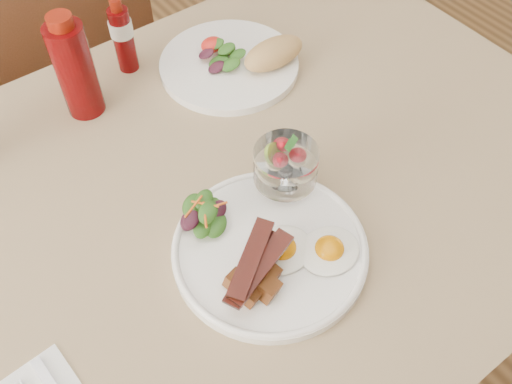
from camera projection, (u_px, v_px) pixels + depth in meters
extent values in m
plane|color=#52361C|center=(226.00, 375.00, 1.47)|extent=(5.00, 5.00, 0.00)
cylinder|color=brown|center=(319.00, 101.00, 1.59)|extent=(0.06, 0.06, 0.71)
cube|color=brown|center=(206.00, 208.00, 0.90)|extent=(1.30, 0.85, 0.04)
cube|color=tan|center=(205.00, 200.00, 0.88)|extent=(1.33, 0.88, 0.00)
cylinder|color=brown|center=(44.00, 214.00, 1.51)|extent=(0.04, 0.04, 0.45)
cylinder|color=brown|center=(161.00, 154.00, 1.64)|extent=(0.04, 0.04, 0.45)
cylinder|color=brown|center=(103.00, 86.00, 1.82)|extent=(0.04, 0.04, 0.45)
cube|color=brown|center=(53.00, 81.00, 1.48)|extent=(0.42, 0.42, 0.03)
cube|color=brown|center=(62.00, 46.00, 1.19)|extent=(0.42, 0.03, 0.46)
cylinder|color=white|center=(270.00, 250.00, 0.81)|extent=(0.28, 0.28, 0.02)
ellipsoid|color=white|center=(329.00, 250.00, 0.80)|extent=(0.09, 0.08, 0.01)
ellipsoid|color=orange|center=(330.00, 248.00, 0.79)|extent=(0.04, 0.04, 0.02)
ellipsoid|color=white|center=(282.00, 249.00, 0.80)|extent=(0.09, 0.08, 0.01)
ellipsoid|color=orange|center=(282.00, 247.00, 0.80)|extent=(0.04, 0.04, 0.02)
cube|color=brown|center=(247.00, 276.00, 0.76)|extent=(0.03, 0.03, 0.03)
cube|color=brown|center=(267.00, 275.00, 0.76)|extent=(0.03, 0.03, 0.03)
cube|color=brown|center=(250.00, 295.00, 0.75)|extent=(0.02, 0.02, 0.02)
cube|color=brown|center=(262.00, 260.00, 0.78)|extent=(0.03, 0.03, 0.03)
cube|color=brown|center=(267.00, 288.00, 0.75)|extent=(0.03, 0.03, 0.03)
cube|color=brown|center=(235.00, 281.00, 0.76)|extent=(0.02, 0.02, 0.02)
cube|color=brown|center=(259.00, 265.00, 0.75)|extent=(0.03, 0.03, 0.03)
cube|color=brown|center=(254.00, 275.00, 0.74)|extent=(0.02, 0.02, 0.02)
cube|color=brown|center=(260.00, 257.00, 0.76)|extent=(0.03, 0.03, 0.03)
cube|color=#4A110C|center=(253.00, 267.00, 0.75)|extent=(0.12, 0.07, 0.01)
cube|color=#4A110C|center=(261.00, 266.00, 0.74)|extent=(0.12, 0.06, 0.01)
cube|color=#4A110C|center=(251.00, 258.00, 0.74)|extent=(0.11, 0.09, 0.01)
ellipsoid|color=#235215|center=(205.00, 222.00, 0.83)|extent=(0.04, 0.03, 0.01)
ellipsoid|color=#235215|center=(211.00, 209.00, 0.84)|extent=(0.04, 0.03, 0.01)
ellipsoid|color=#35101E|center=(189.00, 220.00, 0.82)|extent=(0.04, 0.03, 0.01)
ellipsoid|color=#235215|center=(216.00, 225.00, 0.81)|extent=(0.04, 0.03, 0.01)
ellipsoid|color=#235215|center=(203.00, 227.00, 0.81)|extent=(0.04, 0.03, 0.01)
ellipsoid|color=#35101E|center=(218.00, 210.00, 0.82)|extent=(0.03, 0.02, 0.01)
ellipsoid|color=#235215|center=(193.00, 205.00, 0.82)|extent=(0.04, 0.03, 0.01)
ellipsoid|color=#235215|center=(204.00, 200.00, 0.82)|extent=(0.04, 0.03, 0.01)
ellipsoid|color=#35101E|center=(192.00, 220.00, 0.80)|extent=(0.03, 0.02, 0.01)
ellipsoid|color=#235215|center=(208.00, 212.00, 0.80)|extent=(0.04, 0.03, 0.01)
cylinder|color=#D95B16|center=(205.00, 204.00, 0.81)|extent=(0.03, 0.04, 0.01)
cylinder|color=#D95B16|center=(194.00, 206.00, 0.80)|extent=(0.04, 0.02, 0.01)
cylinder|color=#D95B16|center=(213.00, 207.00, 0.80)|extent=(0.04, 0.02, 0.01)
cylinder|color=#D95B16|center=(205.00, 215.00, 0.79)|extent=(0.02, 0.04, 0.01)
cylinder|color=white|center=(284.00, 185.00, 0.87)|extent=(0.05, 0.05, 0.01)
cylinder|color=white|center=(285.00, 180.00, 0.86)|extent=(0.02, 0.02, 0.02)
cylinder|color=white|center=(286.00, 165.00, 0.83)|extent=(0.10, 0.10, 0.05)
cylinder|color=beige|center=(275.00, 170.00, 0.84)|extent=(0.03, 0.03, 0.01)
cylinder|color=beige|center=(296.00, 166.00, 0.84)|extent=(0.03, 0.03, 0.01)
cylinder|color=beige|center=(280.00, 158.00, 0.84)|extent=(0.03, 0.03, 0.01)
cylinder|color=olive|center=(275.00, 156.00, 0.82)|extent=(0.04, 0.04, 0.01)
cone|color=red|center=(298.00, 157.00, 0.81)|extent=(0.03, 0.03, 0.03)
cone|color=red|center=(280.00, 161.00, 0.80)|extent=(0.03, 0.03, 0.03)
cone|color=red|center=(282.00, 144.00, 0.82)|extent=(0.03, 0.03, 0.03)
ellipsoid|color=#368730|center=(289.00, 145.00, 0.80)|extent=(0.02, 0.01, 0.00)
ellipsoid|color=#368730|center=(293.00, 141.00, 0.80)|extent=(0.02, 0.01, 0.00)
cylinder|color=white|center=(229.00, 65.00, 1.06)|extent=(0.26, 0.26, 0.02)
ellipsoid|color=#235215|center=(219.00, 62.00, 1.05)|extent=(0.05, 0.04, 0.01)
ellipsoid|color=#235215|center=(227.00, 50.00, 1.06)|extent=(0.04, 0.03, 0.01)
ellipsoid|color=#35101E|center=(217.00, 67.00, 1.03)|extent=(0.04, 0.03, 0.01)
ellipsoid|color=#235215|center=(231.00, 64.00, 1.03)|extent=(0.04, 0.03, 0.01)
ellipsoid|color=#235215|center=(238.00, 54.00, 1.04)|extent=(0.04, 0.03, 0.01)
ellipsoid|color=#35101E|center=(206.00, 54.00, 1.04)|extent=(0.03, 0.03, 0.01)
ellipsoid|color=#235215|center=(227.00, 49.00, 1.04)|extent=(0.04, 0.03, 0.01)
ellipsoid|color=#235215|center=(216.00, 44.00, 1.05)|extent=(0.04, 0.03, 0.01)
ellipsoid|color=red|center=(212.00, 47.00, 1.06)|extent=(0.04, 0.04, 0.03)
ellipsoid|color=tan|center=(274.00, 52.00, 1.04)|extent=(0.14, 0.09, 0.05)
cylinder|color=#530406|center=(76.00, 71.00, 0.94)|extent=(0.07, 0.07, 0.17)
cylinder|color=maroon|center=(60.00, 21.00, 0.86)|extent=(0.05, 0.05, 0.02)
cylinder|color=#530406|center=(124.00, 40.00, 1.02)|extent=(0.05, 0.05, 0.12)
cylinder|color=silver|center=(121.00, 28.00, 1.00)|extent=(0.05, 0.05, 0.03)
cylinder|color=maroon|center=(116.00, 5.00, 0.97)|extent=(0.03, 0.03, 0.02)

